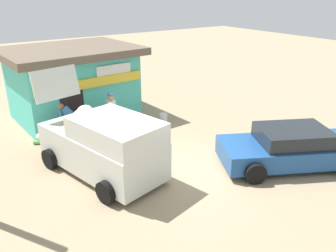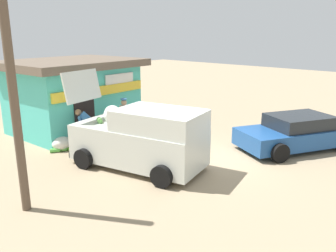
# 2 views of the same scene
# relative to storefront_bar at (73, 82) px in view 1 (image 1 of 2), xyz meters

# --- Properties ---
(ground_plane) EXTENTS (60.00, 60.00, 0.00)m
(ground_plane) POSITION_rel_storefront_bar_xyz_m (0.74, -6.23, -1.53)
(ground_plane) COLOR #9E896B
(storefront_bar) EXTENTS (5.48, 4.46, 2.97)m
(storefront_bar) POSITION_rel_storefront_bar_xyz_m (0.00, 0.00, 0.00)
(storefront_bar) COLOR #4CC6B7
(storefront_bar) RESTS_ON ground_plane
(delivery_van) EXTENTS (2.84, 4.58, 2.88)m
(delivery_van) POSITION_rel_storefront_bar_xyz_m (-1.04, -5.27, -0.59)
(delivery_van) COLOR silver
(delivery_van) RESTS_ON ground_plane
(parked_sedan) EXTENTS (4.72, 3.58, 1.23)m
(parked_sedan) POSITION_rel_storefront_bar_xyz_m (4.02, -8.07, -0.95)
(parked_sedan) COLOR #1E4C8C
(parked_sedan) RESTS_ON ground_plane
(vendor_standing) EXTENTS (0.48, 0.48, 1.64)m
(vendor_standing) POSITION_rel_storefront_bar_xyz_m (0.44, -2.73, -0.59)
(vendor_standing) COLOR navy
(vendor_standing) RESTS_ON ground_plane
(customer_bending) EXTENTS (0.71, 0.71, 1.44)m
(customer_bending) POSITION_rel_storefront_bar_xyz_m (-1.07, -2.48, -0.66)
(customer_bending) COLOR navy
(customer_bending) RESTS_ON ground_plane
(unloaded_banana_pile) EXTENTS (0.89, 0.76, 0.48)m
(unloaded_banana_pile) POSITION_rel_storefront_bar_xyz_m (-1.85, -1.96, -1.31)
(unloaded_banana_pile) COLOR silver
(unloaded_banana_pile) RESTS_ON ground_plane
(paint_bucket) EXTENTS (0.33, 0.33, 0.38)m
(paint_bucket) POSITION_rel_storefront_bar_xyz_m (2.73, -2.78, -1.34)
(paint_bucket) COLOR silver
(paint_bucket) RESTS_ON ground_plane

